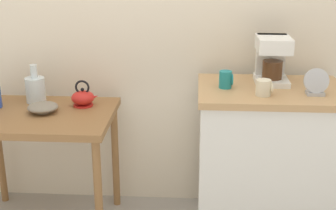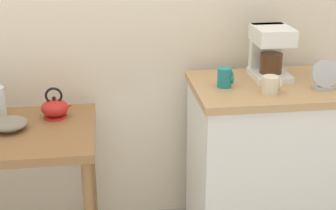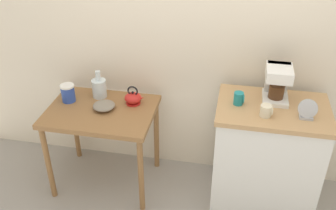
{
  "view_description": "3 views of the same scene",
  "coord_description": "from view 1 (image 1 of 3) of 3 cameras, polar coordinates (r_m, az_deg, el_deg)",
  "views": [
    {
      "loc": [
        0.19,
        -2.52,
        1.65
      ],
      "look_at": [
        0.04,
        -0.07,
        0.8
      ],
      "focal_mm": 51.09,
      "sensor_mm": 36.0,
      "label": 1
    },
    {
      "loc": [
        -0.22,
        -2.23,
        1.67
      ],
      "look_at": [
        0.06,
        -0.11,
        0.84
      ],
      "focal_mm": 53.1,
      "sensor_mm": 36.0,
      "label": 2
    },
    {
      "loc": [
        0.31,
        -2.43,
        2.33
      ],
      "look_at": [
        -0.15,
        -0.1,
        0.87
      ],
      "focal_mm": 41.26,
      "sensor_mm": 36.0,
      "label": 3
    }
  ],
  "objects": [
    {
      "name": "mug_dark_teal",
      "position": [
        2.59,
        6.93,
        3.04
      ],
      "size": [
        0.07,
        0.07,
        0.09
      ],
      "color": "teal",
      "rests_on": "kitchen_counter"
    },
    {
      "name": "glass_carafe_vase",
      "position": [
        2.95,
        -15.54,
        1.88
      ],
      "size": [
        0.12,
        0.12,
        0.23
      ],
      "color": "silver",
      "rests_on": "wooden_table"
    },
    {
      "name": "wooden_table",
      "position": [
        2.82,
        -15.03,
        -2.73
      ],
      "size": [
        0.84,
        0.61,
        0.73
      ],
      "color": "olive",
      "rests_on": "ground_plane"
    },
    {
      "name": "table_clock",
      "position": [
        2.56,
        17.25,
        2.46
      ],
      "size": [
        0.13,
        0.06,
        0.14
      ],
      "color": "#B2B5BA",
      "rests_on": "kitchen_counter"
    },
    {
      "name": "coffee_maker",
      "position": [
        2.72,
        12.33,
        5.57
      ],
      "size": [
        0.18,
        0.22,
        0.26
      ],
      "color": "white",
      "rests_on": "kitchen_counter"
    },
    {
      "name": "teakettle",
      "position": [
        2.83,
        -10.09,
        0.87
      ],
      "size": [
        0.16,
        0.13,
        0.16
      ],
      "color": "red",
      "rests_on": "wooden_table"
    },
    {
      "name": "bowl_stoneware",
      "position": [
        2.78,
        -14.7,
        -0.27
      ],
      "size": [
        0.17,
        0.17,
        0.06
      ],
      "color": "gray",
      "rests_on": "wooden_table"
    },
    {
      "name": "kitchen_counter",
      "position": [
        2.8,
        11.65,
        -6.75
      ],
      "size": [
        0.79,
        0.55,
        0.89
      ],
      "color": "white",
      "rests_on": "ground_plane"
    },
    {
      "name": "mug_small_cream",
      "position": [
        2.5,
        11.36,
        2.05
      ],
      "size": [
        0.08,
        0.08,
        0.08
      ],
      "color": "beige",
      "rests_on": "kitchen_counter"
    }
  ]
}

